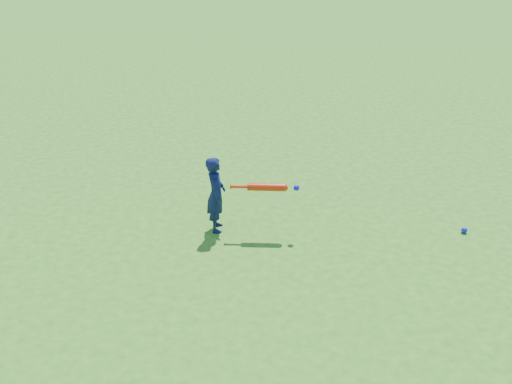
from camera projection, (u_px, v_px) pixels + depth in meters
ground at (214, 238)px, 7.10m from camera, size 80.00×80.00×0.00m
child at (216, 194)px, 7.09m from camera, size 0.28×0.39×0.99m
ground_ball_blue at (464, 230)px, 7.20m from camera, size 0.08×0.08×0.08m
bat_swing at (269, 187)px, 6.95m from camera, size 0.84×0.24×0.10m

